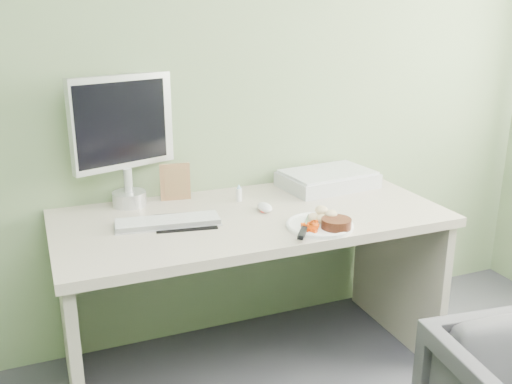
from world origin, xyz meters
name	(u,v)px	position (x,y,z in m)	size (l,w,h in m)	color
wall_back	(219,55)	(0.00, 2.00, 1.35)	(3.50, 3.50, 0.00)	gray
desk	(251,254)	(0.00, 1.62, 0.55)	(1.60, 0.75, 0.73)	beige
plate	(320,225)	(0.19, 1.38, 0.74)	(0.26, 0.26, 0.01)	white
steak	(336,223)	(0.23, 1.32, 0.76)	(0.12, 0.12, 0.04)	black
potato_pile	(322,213)	(0.22, 1.41, 0.77)	(0.11, 0.08, 0.06)	tan
carrot_heap	(311,225)	(0.13, 1.34, 0.76)	(0.06, 0.05, 0.04)	#EA4104
steak_knife	(304,229)	(0.10, 1.33, 0.76)	(0.17, 0.22, 0.02)	silver
mousepad	(185,222)	(-0.28, 1.63, 0.73)	(0.24, 0.21, 0.00)	black
keyboard	(168,221)	(-0.35, 1.63, 0.75)	(0.40, 0.12, 0.02)	white
computer_mouse	(265,207)	(0.06, 1.63, 0.75)	(0.05, 0.10, 0.03)	white
photo_frame	(175,182)	(-0.24, 1.92, 0.81)	(0.13, 0.02, 0.17)	olive
eyedrop_bottle	(239,193)	(0.01, 1.80, 0.77)	(0.03, 0.03, 0.08)	white
scanner	(327,180)	(0.48, 1.84, 0.76)	(0.43, 0.29, 0.07)	silver
monitor	(124,133)	(-0.45, 1.94, 1.04)	(0.45, 0.19, 0.56)	silver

